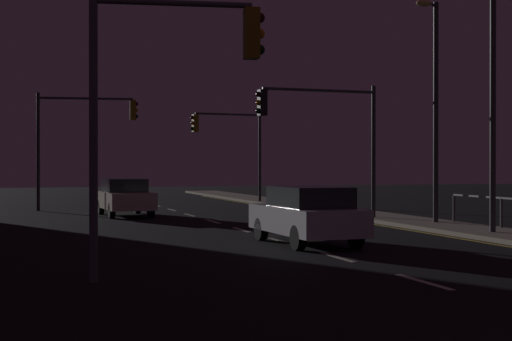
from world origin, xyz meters
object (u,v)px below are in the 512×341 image
object	(u,v)px
traffic_light_near_right	(230,137)
traffic_light_far_right	(322,122)
street_lamp_corner	(501,84)
car_oncoming	(125,196)
traffic_light_near_left	(168,78)
car	(307,214)
street_lamp_mid_block	(434,92)
traffic_light_overhead_east	(82,127)

from	to	relation	value
traffic_light_near_right	traffic_light_far_right	size ratio (longest dim) A/B	1.00
traffic_light_far_right	street_lamp_corner	bearing A→B (deg)	-67.64
car_oncoming	traffic_light_near_right	size ratio (longest dim) A/B	0.89
traffic_light_near_right	traffic_light_far_right	world-z (taller)	traffic_light_far_right
traffic_light_near_left	traffic_light_near_right	bearing A→B (deg)	72.52
car	street_lamp_corner	size ratio (longest dim) A/B	0.60
car_oncoming	traffic_light_far_right	bearing A→B (deg)	-41.39
car_oncoming	street_lamp_mid_block	world-z (taller)	street_lamp_mid_block
traffic_light_far_right	traffic_light_near_left	bearing A→B (deg)	-122.60
car	traffic_light_far_right	xyz separation A→B (m)	(3.47, 7.52, 2.94)
traffic_light_near_right	car	bearing A→B (deg)	-99.65
car	traffic_light_far_right	size ratio (longest dim) A/B	0.88
traffic_light_near_right	traffic_light_near_left	size ratio (longest dim) A/B	0.93
traffic_light_far_right	traffic_light_overhead_east	xyz separation A→B (m)	(-8.01, 10.44, 0.19)
traffic_light_near_right	street_lamp_mid_block	bearing A→B (deg)	-80.71
traffic_light_far_right	car	bearing A→B (deg)	-114.74
traffic_light_near_left	traffic_light_overhead_east	bearing A→B (deg)	89.29
traffic_light_far_right	street_lamp_mid_block	bearing A→B (deg)	-45.95
car_oncoming	traffic_light_far_right	xyz separation A→B (m)	(6.61, -5.82, 2.94)
car	traffic_light_far_right	distance (m)	8.79
car	traffic_light_near_right	world-z (taller)	traffic_light_near_right
traffic_light_near_right	traffic_light_near_left	xyz separation A→B (m)	(-8.48, -26.92, 0.05)
traffic_light_near_left	street_lamp_corner	size ratio (longest dim) A/B	0.72
street_lamp_mid_block	car_oncoming	bearing A→B (deg)	137.12
traffic_light_near_left	traffic_light_far_right	distance (m)	15.40
car	traffic_light_near_left	xyz separation A→B (m)	(-4.83, -5.45, 2.94)
traffic_light_far_right	traffic_light_overhead_east	size ratio (longest dim) A/B	0.91
street_lamp_corner	traffic_light_near_right	bearing A→B (deg)	97.40
traffic_light_near_left	street_lamp_mid_block	distance (m)	15.03
traffic_light_far_right	street_lamp_mid_block	world-z (taller)	street_lamp_mid_block
traffic_light_near_left	traffic_light_overhead_east	xyz separation A→B (m)	(0.29, 23.42, 0.19)
traffic_light_overhead_east	street_lamp_mid_block	bearing A→B (deg)	-50.91
traffic_light_near_right	street_lamp_corner	bearing A→B (deg)	-82.60
street_lamp_corner	traffic_light_near_left	bearing A→B (deg)	-152.23
traffic_light_near_left	street_lamp_corner	xyz separation A→B (m)	(11.21, 5.90, 0.81)
traffic_light_far_right	street_lamp_mid_block	distance (m)	4.37
traffic_light_near_right	street_lamp_corner	world-z (taller)	street_lamp_corner
traffic_light_near_right	street_lamp_mid_block	size ratio (longest dim) A/B	0.65
car	street_lamp_mid_block	world-z (taller)	street_lamp_mid_block
car	car_oncoming	size ratio (longest dim) A/B	0.99
traffic_light_overhead_east	street_lamp_corner	bearing A→B (deg)	-58.06
traffic_light_overhead_east	street_lamp_corner	distance (m)	20.65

